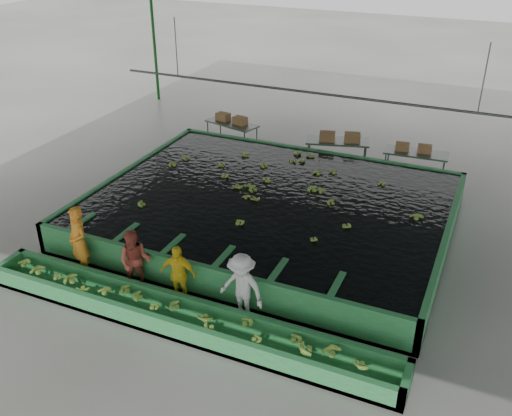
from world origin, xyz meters
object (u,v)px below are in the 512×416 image
at_px(worker_b, 135,261).
at_px(flotation_tank, 270,210).
at_px(worker_c, 178,274).
at_px(box_stack_left, 232,122).
at_px(box_stack_right, 413,151).
at_px(packing_table_left, 232,134).
at_px(packing_table_right, 415,165).
at_px(box_stack_mid, 340,141).
at_px(sorting_trough, 181,317).
at_px(worker_a, 79,242).
at_px(packing_table_mid, 337,153).
at_px(worker_d, 242,288).

bearing_deg(worker_b, flotation_tank, 48.00).
distance_m(worker_c, box_stack_left, 10.01).
bearing_deg(box_stack_right, flotation_tank, -122.35).
relative_size(box_stack_left, box_stack_right, 1.11).
xyz_separation_m(box_stack_left, box_stack_right, (6.92, -0.19, 0.01)).
height_order(box_stack_left, box_stack_right, box_stack_left).
relative_size(flotation_tank, packing_table_left, 4.80).
relative_size(worker_b, worker_c, 1.06).
relative_size(worker_c, box_stack_left, 1.15).
xyz_separation_m(packing_table_right, box_stack_mid, (-2.63, -0.16, 0.52)).
bearing_deg(sorting_trough, worker_a, 166.50).
relative_size(flotation_tank, box_stack_mid, 7.06).
relative_size(worker_a, box_stack_left, 1.42).
distance_m(sorting_trough, worker_c, 1.07).
bearing_deg(box_stack_mid, packing_table_mid, 153.09).
bearing_deg(worker_a, box_stack_left, 115.59).
distance_m(worker_a, packing_table_right, 11.38).
relative_size(worker_b, box_stack_right, 1.35).
relative_size(worker_d, box_stack_left, 1.28).
bearing_deg(worker_b, packing_table_right, 41.24).
bearing_deg(flotation_tank, packing_table_right, 56.59).
bearing_deg(box_stack_right, box_stack_left, 178.42).
distance_m(worker_c, packing_table_left, 9.96).
xyz_separation_m(worker_a, box_stack_left, (-0.44, 9.47, 0.01)).
bearing_deg(flotation_tank, worker_a, -127.76).
bearing_deg(box_stack_right, packing_table_mid, -176.98).
xyz_separation_m(worker_a, worker_d, (4.45, 0.00, -0.09)).
height_order(packing_table_left, box_stack_right, box_stack_right).
bearing_deg(worker_d, worker_b, -171.71).
xyz_separation_m(worker_a, packing_table_left, (-0.40, 9.42, -0.46)).
bearing_deg(sorting_trough, worker_b, 154.58).
xyz_separation_m(packing_table_right, box_stack_left, (-7.03, 0.21, 0.47)).
xyz_separation_m(worker_d, box_stack_left, (-4.89, 9.47, 0.11)).
bearing_deg(box_stack_mid, flotation_tank, -97.54).
distance_m(worker_a, box_stack_left, 9.48).
relative_size(sorting_trough, box_stack_left, 7.61).
bearing_deg(sorting_trough, worker_c, 122.38).
xyz_separation_m(packing_table_left, box_stack_right, (6.88, -0.14, 0.48)).
bearing_deg(box_stack_right, worker_b, -117.53).
bearing_deg(box_stack_left, worker_d, -62.70).
distance_m(packing_table_left, box_stack_left, 0.48).
bearing_deg(sorting_trough, box_stack_right, 72.63).
bearing_deg(worker_a, worker_b, 22.96).
distance_m(flotation_tank, worker_c, 4.34).
xyz_separation_m(flotation_tank, sorting_trough, (0.00, -5.10, -0.20)).
bearing_deg(box_stack_left, sorting_trough, -69.85).
xyz_separation_m(worker_b, box_stack_mid, (2.32, 9.10, 0.20)).
height_order(flotation_tank, box_stack_right, box_stack_right).
distance_m(flotation_tank, worker_d, 4.46).
distance_m(sorting_trough, worker_d, 1.50).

